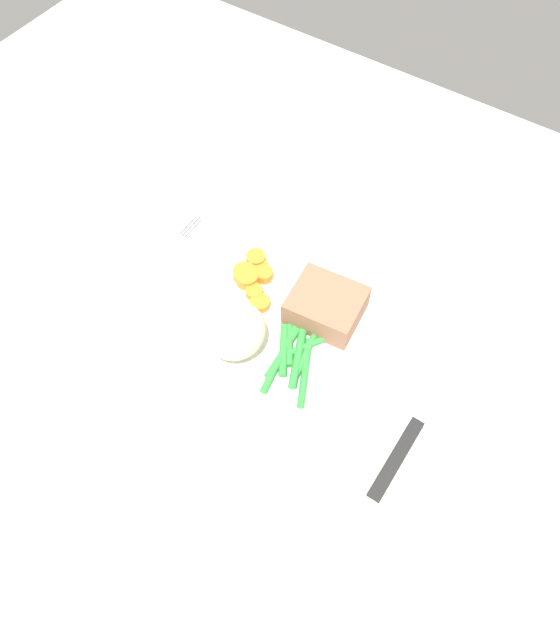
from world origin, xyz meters
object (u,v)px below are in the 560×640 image
Objects in this scene: fork at (156,264)px; knife at (422,416)px; meat_portion at (326,306)px; water_glass at (434,214)px; dinner_plate at (280,329)px.

fork is 0.81× the size of knife.
meat_portion is at bearing 162.64° from knife.
fork is 2.03× the size of water_glass.
knife is at bearing 0.55° from fork.
dinner_plate reaches higher than knife.
meat_portion is 17.35cm from water_glass.
water_glass reaches higher than knife.
water_glass is at bearing 77.61° from meat_portion.
fork is at bearing -168.70° from meat_portion.
knife is at bearing -65.06° from water_glass.
knife reaches higher than fork.
fork is 31.59cm from water_glass.
meat_portion is 14.34cm from knife.
fork is 33.18cm from knife.
fork is (-19.73, -3.94, -3.01)cm from meat_portion.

